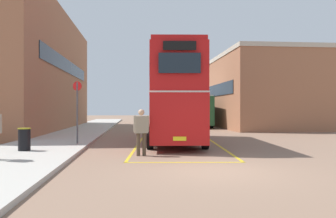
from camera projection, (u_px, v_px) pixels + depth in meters
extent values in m
plane|color=#846651|center=(168.00, 134.00, 24.37)|extent=(135.60, 135.60, 0.00)
cube|color=#B2ADA3|center=(80.00, 131.00, 26.16)|extent=(4.00, 57.60, 0.14)
cube|color=#9E6647|center=(26.00, 72.00, 29.36)|extent=(7.00, 23.43, 9.84)
cube|color=#232D38|center=(68.00, 67.00, 29.69)|extent=(0.06, 17.81, 1.10)
cube|color=#9E6647|center=(256.00, 94.00, 33.49)|extent=(7.61, 14.67, 6.50)
cube|color=#19232D|center=(217.00, 90.00, 33.14)|extent=(0.06, 11.15, 1.10)
cube|color=#BCB29E|center=(256.00, 58.00, 33.48)|extent=(7.73, 14.79, 0.36)
cylinder|color=black|center=(154.00, 130.00, 21.35)|extent=(0.36, 1.02, 1.00)
cylinder|color=black|center=(193.00, 130.00, 21.38)|extent=(0.36, 1.02, 1.00)
cylinder|color=black|center=(150.00, 138.00, 15.37)|extent=(0.36, 1.02, 1.00)
cylinder|color=black|center=(205.00, 138.00, 15.40)|extent=(0.36, 1.02, 1.00)
cube|color=#B71414|center=(175.00, 116.00, 18.37)|extent=(3.12, 9.80, 2.10)
cube|color=#B71414|center=(175.00, 77.00, 18.37)|extent=(3.10, 9.61, 2.10)
cube|color=#B71414|center=(175.00, 55.00, 18.37)|extent=(3.00, 9.51, 0.20)
cube|color=white|center=(175.00, 97.00, 18.37)|extent=(3.14, 9.71, 0.14)
cube|color=#19232D|center=(153.00, 111.00, 18.36)|extent=(0.65, 7.89, 0.84)
cube|color=#19232D|center=(153.00, 75.00, 18.35)|extent=(0.65, 7.89, 0.84)
cube|color=#19232D|center=(198.00, 111.00, 18.39)|extent=(0.65, 7.89, 0.84)
cube|color=#19232D|center=(198.00, 75.00, 18.39)|extent=(0.65, 7.89, 0.84)
cube|color=#19232D|center=(180.00, 63.00, 13.53)|extent=(1.66, 0.17, 0.80)
cube|color=black|center=(180.00, 46.00, 13.53)|extent=(1.30, 0.14, 0.36)
cube|color=#19232D|center=(173.00, 109.00, 23.22)|extent=(1.89, 0.19, 1.00)
cube|color=yellow|center=(180.00, 139.00, 13.53)|extent=(0.52, 0.07, 0.16)
cylinder|color=black|center=(180.00, 121.00, 37.47)|extent=(0.30, 0.93, 0.92)
cylinder|color=black|center=(202.00, 121.00, 37.59)|extent=(0.30, 0.93, 0.92)
cylinder|color=black|center=(185.00, 123.00, 31.88)|extent=(0.30, 0.93, 0.92)
cylinder|color=black|center=(211.00, 123.00, 32.00)|extent=(0.30, 0.93, 0.92)
cube|color=#1E512D|center=(194.00, 111.00, 34.74)|extent=(2.82, 9.43, 2.60)
cube|color=silver|center=(194.00, 97.00, 34.73)|extent=(2.66, 9.05, 0.12)
cube|color=#19232D|center=(182.00, 107.00, 34.67)|extent=(0.35, 7.46, 0.96)
cube|color=#19232D|center=(206.00, 107.00, 34.79)|extent=(0.35, 7.46, 0.96)
cube|color=#19232D|center=(189.00, 108.00, 39.41)|extent=(1.93, 0.12, 1.10)
cylinder|color=#473828|center=(144.00, 144.00, 13.26)|extent=(0.14, 0.14, 0.87)
cylinder|color=#473828|center=(138.00, 145.00, 13.20)|extent=(0.14, 0.14, 0.87)
cube|color=gray|center=(141.00, 125.00, 13.23)|extent=(0.54, 0.30, 0.65)
cylinder|color=gray|center=(148.00, 124.00, 13.29)|extent=(0.09, 0.09, 0.62)
cylinder|color=gray|center=(135.00, 124.00, 13.17)|extent=(0.09, 0.09, 0.62)
sphere|color=tan|center=(141.00, 112.00, 13.21)|extent=(0.24, 0.24, 0.24)
cylinder|color=black|center=(24.00, 140.00, 13.71)|extent=(0.47, 0.47, 0.86)
cylinder|color=olive|center=(24.00, 128.00, 13.71)|extent=(0.50, 0.50, 0.04)
cylinder|color=#4C4C51|center=(77.00, 113.00, 16.48)|extent=(0.08, 0.08, 2.93)
cylinder|color=red|center=(77.00, 86.00, 16.48)|extent=(0.43, 0.15, 0.44)
cube|color=gold|center=(138.00, 144.00, 17.39)|extent=(1.03, 11.62, 0.01)
cube|color=gold|center=(217.00, 144.00, 17.44)|extent=(1.03, 11.62, 0.01)
cube|color=gold|center=(185.00, 162.00, 11.59)|extent=(4.09, 0.44, 0.01)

